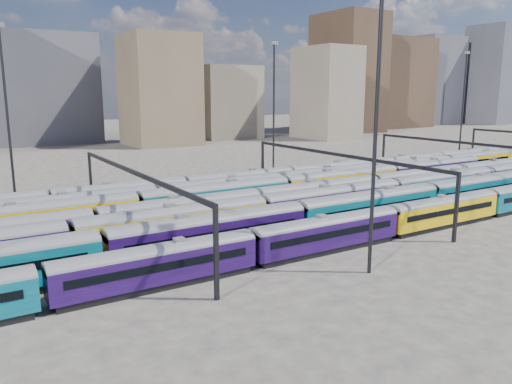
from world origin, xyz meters
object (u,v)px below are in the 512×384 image
rake_0 (327,230)px  mast_2 (376,123)px  rake_2 (176,221)px  rake_1 (298,216)px

rake_0 → mast_2: 13.54m
rake_2 → mast_2: (12.20, -17.00, 11.12)m
rake_2 → mast_2: bearing=-54.3°
rake_0 → rake_1: 5.02m
rake_2 → rake_0: bearing=-37.9°
rake_0 → rake_2: 16.29m
rake_1 → mast_2: (-0.56, -12.00, 11.12)m
rake_0 → mast_2: size_ratio=5.10×
rake_1 → mast_2: bearing=-92.7°
rake_2 → rake_1: bearing=-21.4°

